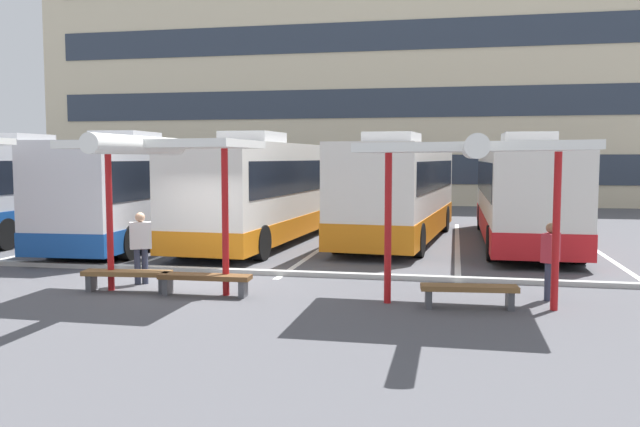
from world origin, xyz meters
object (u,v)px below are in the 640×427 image
coach_bus_2 (268,191)px  waiting_passenger_1 (550,256)px  bench_2 (205,279)px  waiting_passenger_0 (141,243)px  bench_3 (469,291)px  coach_bus_0 (44,190)px  coach_bus_3 (399,192)px  coach_bus_4 (522,193)px  coach_bus_1 (145,191)px  waiting_shelter_1 (160,149)px  bench_1 (127,276)px  waiting_shelter_2 (472,151)px

coach_bus_2 → waiting_passenger_1: bearing=-44.2°
bench_2 → waiting_passenger_0: (-1.90, 0.93, 0.60)m
bench_3 → coach_bus_0: bearing=149.1°
coach_bus_2 → coach_bus_3: 4.46m
coach_bus_2 → bench_2: 9.10m
coach_bus_0 → coach_bus_3: 12.96m
coach_bus_3 → waiting_passenger_1: (3.78, -8.81, -0.81)m
coach_bus_0 → coach_bus_3: size_ratio=1.05×
waiting_passenger_0 → coach_bus_4: bearing=45.0°
coach_bus_1 → coach_bus_4: coach_bus_1 is taller
coach_bus_1 → bench_3: (10.56, -7.98, -1.39)m
coach_bus_4 → bench_3: size_ratio=6.16×
coach_bus_0 → bench_2: size_ratio=5.53×
waiting_passenger_1 → waiting_shelter_1: bearing=-172.0°
bench_1 → bench_2: 1.80m
bench_2 → bench_3: 5.36m
coach_bus_1 → waiting_passenger_1: 14.00m
coach_bus_4 → bench_3: (-1.90, -10.18, -1.36)m
coach_bus_1 → coach_bus_4: size_ratio=0.96×
waiting_shelter_2 → coach_bus_2: bearing=125.7°
bench_1 → waiting_shelter_2: bearing=-2.2°
waiting_shelter_2 → bench_2: bearing=177.9°
coach_bus_3 → bench_3: (2.18, -9.91, -1.36)m
coach_bus_4 → bench_1: coach_bus_4 is taller
bench_3 → waiting_passenger_1: bearing=34.3°
waiting_passenger_1 → bench_2: bearing=-171.8°
coach_bus_0 → coach_bus_4: size_ratio=0.95×
coach_bus_1 → coach_bus_3: (8.38, 1.93, -0.03)m
waiting_shelter_1 → waiting_passenger_0: 2.55m
coach_bus_3 → waiting_shelter_1: size_ratio=2.44×
coach_bus_0 → coach_bus_2: (8.56, -0.02, 0.04)m
coach_bus_3 → coach_bus_4: coach_bus_3 is taller
coach_bus_2 → coach_bus_3: size_ratio=1.12×
waiting_shelter_2 → bench_3: waiting_shelter_2 is taller
bench_2 → waiting_passenger_1: 7.06m
coach_bus_1 → bench_1: size_ratio=5.69×
coach_bus_2 → bench_2: coach_bus_2 is taller
coach_bus_1 → waiting_passenger_0: coach_bus_1 is taller
coach_bus_4 → waiting_passenger_0: coach_bus_4 is taller
coach_bus_2 → coach_bus_4: coach_bus_2 is taller
coach_bus_2 → waiting_shelter_1: bearing=-88.2°
coach_bus_0 → waiting_shelter_1: coach_bus_0 is taller
waiting_shelter_2 → coach_bus_0: bearing=148.9°
coach_bus_1 → coach_bus_3: coach_bus_1 is taller
coach_bus_2 → waiting_shelter_2: coach_bus_2 is taller
coach_bus_3 → bench_3: size_ratio=5.57×
coach_bus_2 → waiting_passenger_1: 11.39m
coach_bus_2 → bench_1: coach_bus_2 is taller
coach_bus_4 → waiting_shelter_2: coach_bus_4 is taller
waiting_passenger_0 → waiting_passenger_1: (8.86, 0.07, -0.05)m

